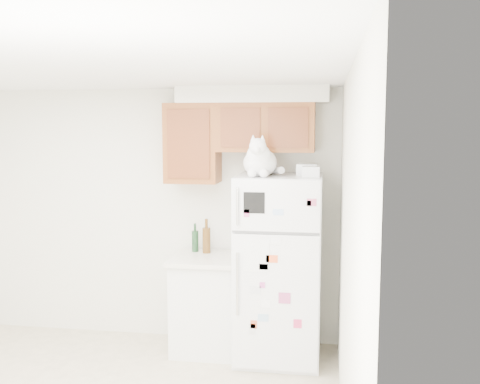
% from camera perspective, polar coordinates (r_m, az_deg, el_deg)
% --- Properties ---
extents(room_shell, '(3.84, 4.04, 2.52)m').
position_cam_1_polar(room_shell, '(4.01, -15.39, -0.22)').
color(room_shell, silver).
rests_on(room_shell, ground_plane).
extents(refrigerator, '(0.76, 0.78, 1.70)m').
position_cam_1_polar(refrigerator, '(5.17, 3.96, -7.71)').
color(refrigerator, white).
rests_on(refrigerator, ground_plane).
extents(base_counter, '(0.64, 0.64, 0.92)m').
position_cam_1_polar(base_counter, '(5.45, -3.39, -11.19)').
color(base_counter, white).
rests_on(base_counter, ground_plane).
extents(cat, '(0.36, 0.53, 0.37)m').
position_cam_1_polar(cat, '(4.91, 2.04, 3.21)').
color(cat, white).
rests_on(cat, refrigerator).
extents(storage_box_back, '(0.18, 0.14, 0.10)m').
position_cam_1_polar(storage_box_back, '(5.07, 6.81, 2.28)').
color(storage_box_back, white).
rests_on(storage_box_back, refrigerator).
extents(storage_box_front, '(0.15, 0.11, 0.09)m').
position_cam_1_polar(storage_box_front, '(4.90, 7.20, 2.06)').
color(storage_box_front, white).
rests_on(storage_box_front, refrigerator).
extents(bottle_green, '(0.07, 0.07, 0.28)m').
position_cam_1_polar(bottle_green, '(5.49, -4.58, -4.63)').
color(bottle_green, '#19381E').
rests_on(bottle_green, base_counter).
extents(bottle_amber, '(0.08, 0.08, 0.33)m').
position_cam_1_polar(bottle_amber, '(5.42, -3.43, -4.47)').
color(bottle_amber, '#593814').
rests_on(bottle_amber, base_counter).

